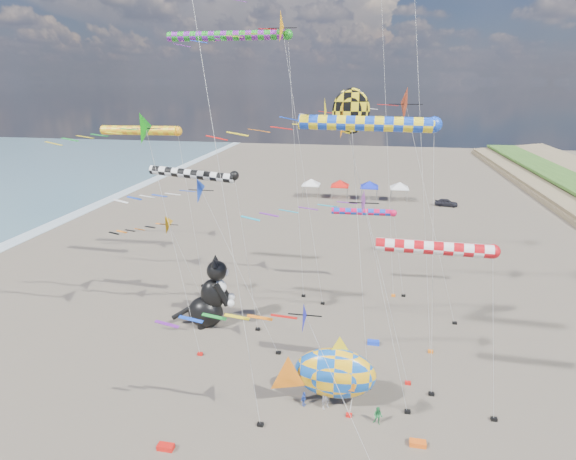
# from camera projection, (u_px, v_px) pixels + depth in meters

# --- Properties ---
(delta_kite_1) EXTENTS (9.10, 1.85, 13.86)m
(delta_kite_1) POSITION_uv_depth(u_px,v_px,m) (359.00, 213.00, 24.08)
(delta_kite_1) COLOR purple
(delta_kite_1) RESTS_ON ground
(delta_kite_2) EXTENTS (12.13, 2.52, 24.56)m
(delta_kite_2) POSITION_uv_depth(u_px,v_px,m) (273.00, 30.00, 34.38)
(delta_kite_2) COLOR #FF9B10
(delta_kite_2) RESTS_ON ground
(delta_kite_3) EXTENTS (10.89, 2.32, 17.55)m
(delta_kite_3) POSITION_uv_depth(u_px,v_px,m) (122.00, 133.00, 28.92)
(delta_kite_3) COLOR #119C11
(delta_kite_3) RESTS_ON ground
(delta_kite_4) EXTENTS (11.16, 2.09, 13.04)m
(delta_kite_4) POSITION_uv_depth(u_px,v_px,m) (202.00, 198.00, 30.62)
(delta_kite_4) COLOR #153CBD
(delta_kite_4) RESTS_ON ground
(delta_kite_6) EXTENTS (12.09, 2.40, 18.33)m
(delta_kite_6) POSITION_uv_depth(u_px,v_px,m) (348.00, 126.00, 25.55)
(delta_kite_6) COLOR orange
(delta_kite_6) RESTS_ON ground
(delta_kite_7) EXTENTS (8.20, 1.88, 8.65)m
(delta_kite_7) POSITION_uv_depth(u_px,v_px,m) (163.00, 227.00, 38.70)
(delta_kite_7) COLOR orange
(delta_kite_7) RESTS_ON ground
(delta_kite_8) EXTENTS (13.36, 2.76, 19.14)m
(delta_kite_8) POSITION_uv_depth(u_px,v_px,m) (413.00, 107.00, 32.85)
(delta_kite_8) COLOR #BE3A15
(delta_kite_8) RESTS_ON ground
(delta_kite_10) EXTENTS (10.67, 1.79, 9.80)m
(delta_kite_10) POSITION_uv_depth(u_px,v_px,m) (286.00, 329.00, 20.50)
(delta_kite_10) COLOR #171BB8
(delta_kite_10) RESTS_ON ground
(windsock_0) EXTENTS (7.21, 0.63, 8.43)m
(windsock_0) POSITION_uv_depth(u_px,v_px,m) (366.00, 213.00, 40.48)
(windsock_0) COLOR #D90F43
(windsock_0) RESTS_ON ground
(windsock_1) EXTENTS (9.05, 0.88, 15.53)m
(windsock_1) POSITION_uv_depth(u_px,v_px,m) (144.00, 131.00, 40.50)
(windsock_1) COLOR orange
(windsock_1) RESTS_ON ground
(windsock_2) EXTENTS (7.76, 0.78, 11.12)m
(windsock_2) POSITION_uv_depth(u_px,v_px,m) (441.00, 249.00, 24.16)
(windsock_2) COLOR red
(windsock_2) RESTS_ON ground
(windsock_3) EXTENTS (8.97, 0.85, 17.51)m
(windsock_3) POSITION_uv_depth(u_px,v_px,m) (373.00, 125.00, 24.44)
(windsock_3) COLOR blue
(windsock_3) RESTS_ON ground
(windsock_4) EXTENTS (11.65, 0.79, 23.20)m
(windsock_4) POSITION_uv_depth(u_px,v_px,m) (232.00, 37.00, 36.21)
(windsock_4) COLOR #1B9820
(windsock_4) RESTS_ON ground
(windsock_5) EXTENTS (8.26, 0.72, 13.09)m
(windsock_5) POSITION_uv_depth(u_px,v_px,m) (197.00, 175.00, 33.36)
(windsock_5) COLOR black
(windsock_5) RESTS_ON ground
(angelfish_kite) EXTENTS (3.74, 3.02, 18.93)m
(angelfish_kite) POSITION_uv_depth(u_px,v_px,m) (347.00, 114.00, 26.37)
(angelfish_kite) COLOR yellow
(angelfish_kite) RESTS_ON ground
(cat_inflatable) EXTENTS (4.86, 3.28, 5.99)m
(cat_inflatable) POSITION_uv_depth(u_px,v_px,m) (208.00, 291.00, 36.59)
(cat_inflatable) COLOR black
(cat_inflatable) RESTS_ON ground
(fish_inflatable) EXTENTS (6.78, 3.45, 4.81)m
(fish_inflatable) POSITION_uv_depth(u_px,v_px,m) (334.00, 373.00, 27.54)
(fish_inflatable) COLOR blue
(fish_inflatable) RESTS_ON ground
(person_adult) EXTENTS (0.75, 0.74, 1.74)m
(person_adult) POSITION_uv_depth(u_px,v_px,m) (326.00, 396.00, 27.60)
(person_adult) COLOR gray
(person_adult) RESTS_ON ground
(child_green) EXTENTS (0.67, 0.59, 1.15)m
(child_green) POSITION_uv_depth(u_px,v_px,m) (378.00, 416.00, 26.37)
(child_green) COLOR #248643
(child_green) RESTS_ON ground
(child_blue) EXTENTS (0.46, 0.62, 0.98)m
(child_blue) POSITION_uv_depth(u_px,v_px,m) (304.00, 399.00, 27.92)
(child_blue) COLOR #2E4FB4
(child_blue) RESTS_ON ground
(kite_bag_0) EXTENTS (0.90, 0.44, 0.30)m
(kite_bag_0) POSITION_uv_depth(u_px,v_px,m) (373.00, 342.00, 34.58)
(kite_bag_0) COLOR blue
(kite_bag_0) RESTS_ON ground
(kite_bag_1) EXTENTS (0.90, 0.44, 0.30)m
(kite_bag_1) POSITION_uv_depth(u_px,v_px,m) (166.00, 447.00, 24.67)
(kite_bag_1) COLOR red
(kite_bag_1) RESTS_ON ground
(kite_bag_2) EXTENTS (0.90, 0.44, 0.30)m
(kite_bag_2) POSITION_uv_depth(u_px,v_px,m) (418.00, 443.00, 24.92)
(kite_bag_2) COLOR #EE5A14
(kite_bag_2) RESTS_ON ground
(tent_row) EXTENTS (19.20, 4.20, 3.80)m
(tent_row) POSITION_uv_depth(u_px,v_px,m) (355.00, 181.00, 76.60)
(tent_row) COLOR white
(tent_row) RESTS_ON ground
(parked_car) EXTENTS (3.76, 1.92, 1.23)m
(parked_car) POSITION_uv_depth(u_px,v_px,m) (446.00, 203.00, 73.02)
(parked_car) COLOR #26262D
(parked_car) RESTS_ON ground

